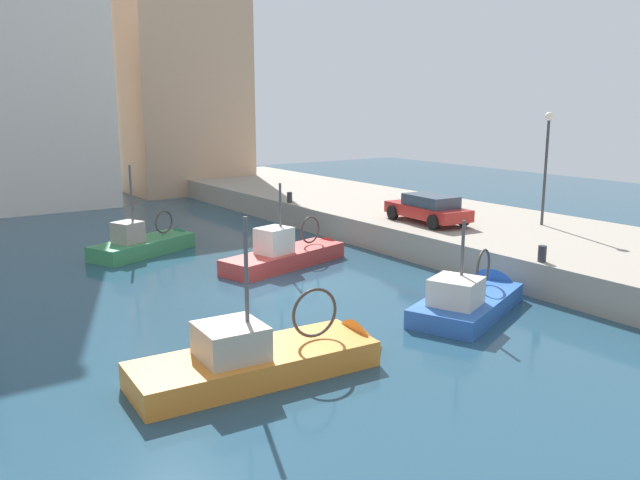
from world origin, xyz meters
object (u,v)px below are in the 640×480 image
object	(u,v)px
fishing_boat_blue	(472,306)
mooring_bollard_north	(290,197)
fishing_boat_orange	(271,368)
quay_streetlamp	(547,150)
fishing_boat_red	(290,261)
fishing_boat_green	(149,250)
parked_car_red	(428,208)
mooring_bollard_mid	(542,254)

from	to	relation	value
fishing_boat_blue	mooring_bollard_north	xyz separation A→B (m)	(3.04, 15.76, 1.36)
fishing_boat_orange	quay_streetlamp	bearing A→B (deg)	15.96
fishing_boat_red	fishing_boat_blue	size ratio (longest dim) A/B	1.13
quay_streetlamp	fishing_boat_green	bearing A→B (deg)	146.16
fishing_boat_orange	parked_car_red	xyz separation A→B (m)	(12.63, 7.83, 1.74)
mooring_bollard_mid	quay_streetlamp	bearing A→B (deg)	37.16
fishing_boat_orange	parked_car_red	world-z (taller)	fishing_boat_orange
fishing_boat_green	mooring_bollard_mid	bearing A→B (deg)	-58.15
fishing_boat_blue	mooring_bollard_north	world-z (taller)	fishing_boat_blue
mooring_bollard_mid	quay_streetlamp	size ratio (longest dim) A/B	0.11
fishing_boat_red	fishing_boat_orange	size ratio (longest dim) A/B	0.97
fishing_boat_blue	quay_streetlamp	xyz separation A→B (m)	(8.69, 4.04, 4.34)
fishing_boat_green	fishing_boat_blue	bearing A→B (deg)	-67.77
fishing_boat_orange	mooring_bollard_mid	distance (m)	10.86
fishing_boat_red	fishing_boat_green	bearing A→B (deg)	126.85
fishing_boat_blue	parked_car_red	distance (m)	8.86
parked_car_red	mooring_bollard_mid	size ratio (longest dim) A/B	7.83
fishing_boat_green	fishing_boat_orange	xyz separation A→B (m)	(-2.17, -14.25, 0.01)
fishing_boat_red	mooring_bollard_mid	distance (m)	9.81
fishing_boat_blue	fishing_boat_orange	distance (m)	7.76
fishing_boat_red	mooring_bollard_north	world-z (taller)	fishing_boat_red
fishing_boat_green	fishing_boat_blue	world-z (taller)	fishing_boat_green
fishing_boat_blue	mooring_bollard_mid	distance (m)	3.34
fishing_boat_blue	fishing_boat_green	bearing A→B (deg)	112.23
fishing_boat_blue	parked_car_red	xyz separation A→B (m)	(4.90, 7.18, 1.74)
fishing_boat_red	fishing_boat_orange	distance (m)	10.86
fishing_boat_red	quay_streetlamp	distance (m)	11.93
parked_car_red	mooring_bollard_mid	distance (m)	7.66
fishing_boat_green	quay_streetlamp	xyz separation A→B (m)	(14.25, -9.55, 4.34)
fishing_boat_orange	quay_streetlamp	xyz separation A→B (m)	(16.42, 4.69, 4.33)
parked_car_red	mooring_bollard_north	distance (m)	8.79
fishing_boat_green	fishing_boat_orange	bearing A→B (deg)	-98.68
fishing_boat_green	quay_streetlamp	size ratio (longest dim) A/B	1.17
fishing_boat_green	parked_car_red	world-z (taller)	fishing_boat_green
fishing_boat_blue	mooring_bollard_mid	world-z (taller)	fishing_boat_blue
fishing_boat_red	mooring_bollard_mid	xyz separation A→B (m)	(4.63, -8.54, 1.34)
fishing_boat_green	fishing_boat_red	size ratio (longest dim) A/B	0.86
fishing_boat_green	mooring_bollard_north	size ratio (longest dim) A/B	10.31
fishing_boat_green	fishing_boat_red	bearing A→B (deg)	-53.15
fishing_boat_red	parked_car_red	world-z (taller)	fishing_boat_red
fishing_boat_red	parked_car_red	bearing A→B (deg)	-9.84
fishing_boat_green	fishing_boat_blue	size ratio (longest dim) A/B	0.97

